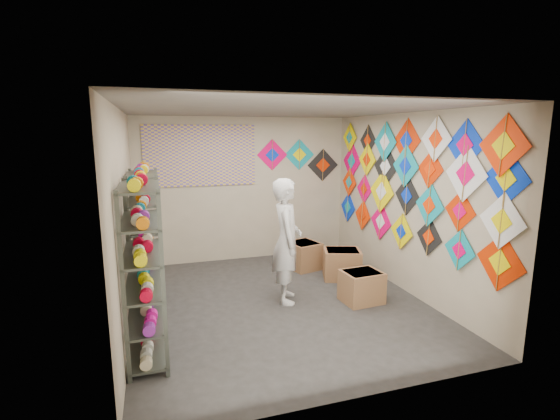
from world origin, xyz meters
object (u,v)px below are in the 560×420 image
object	(u,v)px
shopkeeper	(287,241)
carton_b	(342,264)
shelf_rack_back	(146,241)
carton_a	(362,287)
carton_c	(303,255)
shelf_rack_front	(144,271)

from	to	relation	value
shopkeeper	carton_b	xyz separation A→B (m)	(1.17, 0.59, -0.65)
shelf_rack_back	carton_b	world-z (taller)	shelf_rack_back
shelf_rack_back	carton_a	world-z (taller)	shelf_rack_back
carton_b	shopkeeper	bearing A→B (deg)	-134.59
carton_b	carton_c	world-z (taller)	carton_b
shelf_rack_front	carton_b	xyz separation A→B (m)	(3.08, 1.51, -0.70)
shelf_rack_back	carton_b	size ratio (longest dim) A/B	3.17
shopkeeper	shelf_rack_front	bearing A→B (deg)	129.74
shelf_rack_front	carton_c	xyz separation A→B (m)	(2.64, 2.18, -0.71)
carton_a	shopkeeper	bearing A→B (deg)	155.27
carton_a	carton_c	world-z (taller)	carton_c
shelf_rack_front	carton_b	world-z (taller)	shelf_rack_front
shelf_rack_front	shelf_rack_back	size ratio (longest dim) A/B	1.00
carton_c	shelf_rack_back	bearing A→B (deg)	-176.76
carton_c	carton_b	bearing A→B (deg)	-72.15
shelf_rack_back	shopkeeper	size ratio (longest dim) A/B	1.06
shelf_rack_front	shopkeeper	size ratio (longest dim) A/B	1.06
shopkeeper	carton_b	world-z (taller)	shopkeeper
shelf_rack_front	carton_c	world-z (taller)	shelf_rack_front
shopkeeper	carton_a	xyz separation A→B (m)	(1.01, -0.38, -0.67)
shelf_rack_front	shelf_rack_back	xyz separation A→B (m)	(0.00, 1.30, 0.00)
shopkeeper	carton_c	xyz separation A→B (m)	(0.74, 1.26, -0.65)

